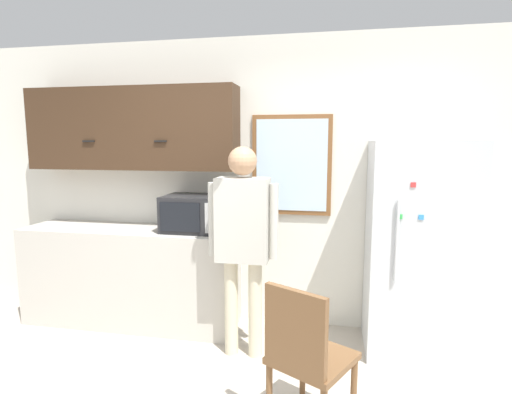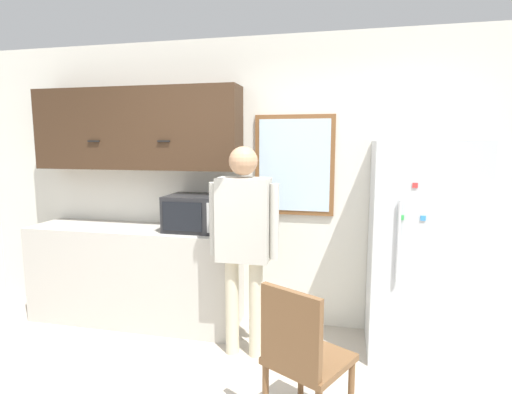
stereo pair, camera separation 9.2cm
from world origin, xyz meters
name	(u,v)px [view 2 (the right image)]	position (x,y,z in m)	size (l,w,h in m)	color
back_wall	(260,184)	(0.00, 1.89, 1.35)	(6.00, 0.06, 2.70)	silver
counter	(135,274)	(-1.18, 1.58, 0.47)	(2.05, 0.56, 0.93)	#BCB7AD
upper_cabinets	(136,129)	(-1.18, 1.71, 1.87)	(2.05, 0.32, 0.77)	#3D2819
microwave	(196,213)	(-0.54, 1.60, 1.09)	(0.52, 0.43, 0.33)	#232326
person	(244,231)	(0.02, 1.19, 1.04)	(0.57, 0.23, 1.71)	beige
refrigerator	(421,250)	(1.41, 1.54, 0.88)	(0.79, 0.67, 1.75)	silver
chair	(302,354)	(0.58, 0.36, 0.52)	(0.59, 0.59, 0.94)	brown
window	(294,165)	(0.33, 1.85, 1.53)	(0.73, 0.05, 0.92)	brown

